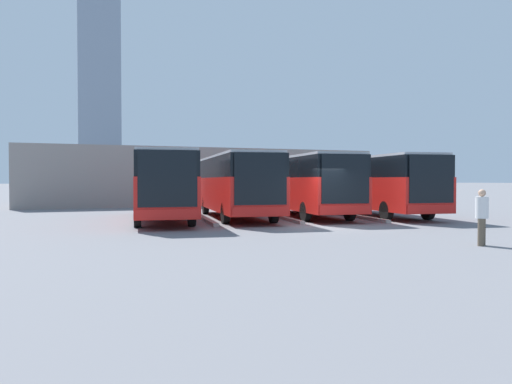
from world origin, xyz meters
TOP-DOWN VIEW (x-y plane):
  - ground_plane at (0.00, 0.00)m, footprint 600.00×600.00m
  - bus_0 at (-5.93, -4.89)m, footprint 3.87×11.18m
  - curb_divider_0 at (-3.95, -3.27)m, footprint 0.95×5.86m
  - bus_1 at (-1.97, -5.76)m, footprint 3.87×11.18m
  - curb_divider_1 at (-0.00, -4.14)m, footprint 0.95×5.86m
  - bus_2 at (1.98, -5.92)m, footprint 3.87×11.18m
  - curb_divider_2 at (3.95, -4.30)m, footprint 0.95×5.86m
  - bus_3 at (5.93, -5.55)m, footprint 3.87×11.18m
  - pedestrian at (-1.59, 7.19)m, footprint 0.53×0.53m
  - station_building at (0.00, -22.93)m, footprint 27.88×13.10m
  - office_tower at (0.48, -171.61)m, footprint 14.59×14.59m

SIDE VIEW (x-z plane):
  - ground_plane at x=0.00m, z-range 0.00..0.00m
  - curb_divider_0 at x=-3.95m, z-range 0.00..0.15m
  - curb_divider_1 at x=0.00m, z-range 0.00..0.15m
  - curb_divider_2 at x=3.95m, z-range 0.00..0.15m
  - pedestrian at x=-1.59m, z-range 0.06..1.78m
  - bus_0 at x=-5.93m, z-range 0.19..3.46m
  - bus_1 at x=-1.97m, z-range 0.19..3.46m
  - bus_2 at x=1.98m, z-range 0.19..3.46m
  - bus_3 at x=5.93m, z-range 0.19..3.46m
  - station_building at x=0.00m, z-range 0.03..4.52m
  - office_tower at x=0.48m, z-range -0.60..81.76m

